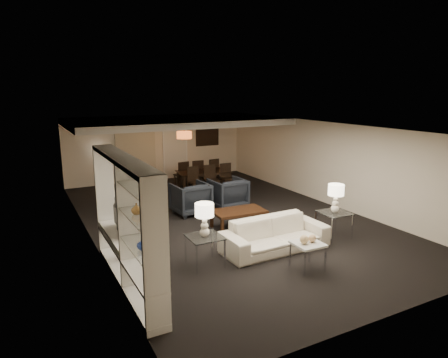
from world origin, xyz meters
name	(u,v)px	position (x,y,z in m)	size (l,w,h in m)	color
floor	(224,218)	(0.00, 0.00, 0.00)	(11.00, 11.00, 0.00)	black
ceiling	(224,127)	(0.00, 0.00, 2.50)	(7.00, 11.00, 0.02)	silver
wall_back	(158,148)	(0.00, 5.50, 1.25)	(7.00, 0.02, 2.50)	beige
wall_front	(396,241)	(0.00, -5.50, 1.25)	(7.00, 0.02, 2.50)	beige
wall_left	(88,188)	(-3.50, 0.00, 1.25)	(0.02, 11.00, 2.50)	beige
wall_right	(324,163)	(3.50, 0.00, 1.25)	(0.02, 11.00, 2.50)	beige
ceiling_soffit	(176,121)	(0.00, 3.50, 2.40)	(7.00, 4.00, 0.20)	silver
curtains	(136,151)	(-0.90, 5.42, 1.20)	(1.50, 0.12, 2.40)	beige
door	(175,151)	(0.70, 5.47, 1.05)	(0.90, 0.05, 2.10)	silver
painting	(207,137)	(2.10, 5.46, 1.55)	(0.95, 0.04, 0.65)	#142D38
media_unit	(126,223)	(-3.31, -2.60, 1.18)	(0.38, 3.40, 2.35)	white
pendant_light	(184,135)	(0.30, 3.50, 1.92)	(0.52, 0.52, 0.24)	#D8591E
sofa	(275,235)	(-0.04, -2.48, 0.35)	(2.39, 0.94, 0.70)	beige
coffee_table	(239,219)	(-0.04, -0.88, 0.24)	(1.31, 0.77, 0.47)	black
armchair_left	(191,198)	(-0.64, 0.82, 0.44)	(0.95, 0.98, 0.89)	black
armchair_right	(228,193)	(0.56, 0.82, 0.44)	(0.95, 0.98, 0.89)	black
side_table_left	(205,251)	(-1.74, -2.48, 0.31)	(0.66, 0.66, 0.61)	white
side_table_right	(334,225)	(1.66, -2.48, 0.31)	(0.66, 0.66, 0.61)	silver
table_lamp_left	(204,220)	(-1.74, -2.48, 0.95)	(0.37, 0.37, 0.68)	white
table_lamp_right	(336,198)	(1.66, -2.48, 0.95)	(0.37, 0.37, 0.68)	white
marble_table	(307,256)	(-0.04, -3.58, 0.27)	(0.55, 0.55, 0.55)	white
gold_gourd_a	(304,240)	(-0.14, -3.58, 0.63)	(0.18, 0.18, 0.18)	tan
gold_gourd_b	(312,238)	(0.06, -3.58, 0.62)	(0.15, 0.15, 0.15)	tan
television	(117,218)	(-3.28, -1.80, 1.03)	(0.13, 0.99, 0.57)	black
vase_blue	(142,244)	(-3.31, -3.60, 1.15)	(0.17, 0.17, 0.18)	#223B96
vase_amber	(137,209)	(-3.31, -3.37, 1.65)	(0.17, 0.17, 0.18)	#AA7838
floor_speaker	(121,237)	(-3.20, -1.68, 0.60)	(0.13, 0.13, 1.19)	black
dining_table	(204,180)	(0.89, 3.20, 0.32)	(1.83, 1.02, 0.64)	black
chair_nl	(196,181)	(0.29, 2.55, 0.48)	(0.44, 0.44, 0.95)	black
chair_nm	(212,180)	(0.89, 2.55, 0.48)	(0.44, 0.44, 0.95)	black
chair_nr	(228,178)	(1.49, 2.55, 0.48)	(0.44, 0.44, 0.95)	black
chair_fl	(181,174)	(0.29, 3.85, 0.48)	(0.44, 0.44, 0.95)	black
chair_fm	(196,173)	(0.89, 3.85, 0.48)	(0.44, 0.44, 0.95)	black
chair_fr	(211,171)	(1.49, 3.85, 0.48)	(0.44, 0.44, 0.95)	black
floor_lamp	(100,168)	(-2.29, 5.20, 0.72)	(0.21, 0.21, 1.43)	black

